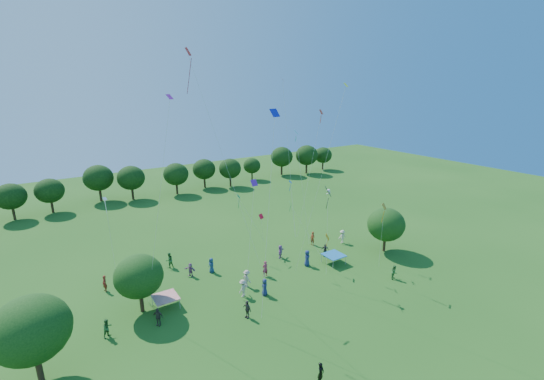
{
  "coord_description": "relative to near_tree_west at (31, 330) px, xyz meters",
  "views": [
    {
      "loc": [
        -17.31,
        -12.47,
        20.0
      ],
      "look_at": [
        0.0,
        14.0,
        11.0
      ],
      "focal_mm": 24.0,
      "sensor_mm": 36.0,
      "label": 1
    }
  ],
  "objects": [
    {
      "name": "near_tree_west",
      "position": [
        0.0,
        0.0,
        0.0
      ],
      "size": [
        5.11,
        5.11,
        6.51
      ],
      "color": "#422B19",
      "rests_on": "ground"
    },
    {
      "name": "near_tree_north",
      "position": [
        8.14,
        4.57,
        -0.61
      ],
      "size": [
        4.34,
        4.34,
        5.55
      ],
      "color": "#422B19",
      "rests_on": "ground"
    },
    {
      "name": "near_tree_east",
      "position": [
        37.02,
        0.96,
        -0.63
      ],
      "size": [
        4.58,
        4.58,
        5.64
      ],
      "color": "#422B19",
      "rests_on": "ground"
    },
    {
      "name": "treeline",
      "position": [
        17.72,
        41.37,
        -0.11
      ],
      "size": [
        88.01,
        8.77,
        6.77
      ],
      "color": "#422B19",
      "rests_on": "ground"
    },
    {
      "name": "tent_red_stripe",
      "position": [
        10.17,
        3.99,
        -3.16
      ],
      "size": [
        2.2,
        2.2,
        1.1
      ],
      "color": "red",
      "rests_on": "ground"
    },
    {
      "name": "tent_blue",
      "position": [
        29.43,
        1.98,
        -3.16
      ],
      "size": [
        2.2,
        2.2,
        1.1
      ],
      "color": "#1860A1",
      "rests_on": "ground"
    },
    {
      "name": "man_in_black",
      "position": [
        16.37,
        -10.97,
        -3.38
      ],
      "size": [
        0.73,
        0.62,
        1.65
      ],
      "primitive_type": "imported",
      "rotation": [
        0.0,
        0.0,
        0.45
      ],
      "color": "black",
      "rests_on": "ground"
    },
    {
      "name": "crowd_person_0",
      "position": [
        19.04,
        0.65,
        -3.32
      ],
      "size": [
        0.91,
        0.98,
        1.77
      ],
      "primitive_type": "imported",
      "rotation": [
        0.0,
        0.0,
        4.05
      ],
      "color": "navy",
      "rests_on": "ground"
    },
    {
      "name": "crowd_person_1",
      "position": [
        21.08,
        3.82,
        -3.31
      ],
      "size": [
        0.68,
        0.44,
        1.79
      ],
      "primitive_type": "imported",
      "rotation": [
        0.0,
        0.0,
        3.16
      ],
      "color": "#9A1C41",
      "rests_on": "ground"
    },
    {
      "name": "crowd_person_2",
      "position": [
        12.95,
        11.5,
        -3.29
      ],
      "size": [
        0.98,
        0.67,
        1.82
      ],
      "primitive_type": "imported",
      "rotation": [
        0.0,
        0.0,
        3.36
      ],
      "color": "#2B652C",
      "rests_on": "ground"
    },
    {
      "name": "crowd_person_3",
      "position": [
        17.11,
        1.64,
        -3.3
      ],
      "size": [
        1.28,
        1.04,
        1.79
      ],
      "primitive_type": "imported",
      "rotation": [
        0.0,
        0.0,
        3.66
      ],
      "color": "#B8A893",
      "rests_on": "ground"
    },
    {
      "name": "crowd_person_4",
      "position": [
        8.77,
        1.69,
        -3.37
      ],
      "size": [
        1.01,
        0.99,
        1.65
      ],
      "primitive_type": "imported",
      "rotation": [
        0.0,
        0.0,
        5.53
      ],
      "color": "#3A362F",
      "rests_on": "ground"
    },
    {
      "name": "crowd_person_5",
      "position": [
        24.96,
        6.51,
        -3.36
      ],
      "size": [
        1.57,
        1.4,
        1.67
      ],
      "primitive_type": "imported",
      "rotation": [
        0.0,
        0.0,
        0.66
      ],
      "color": "#935796",
      "rests_on": "ground"
    },
    {
      "name": "crowd_person_6",
      "position": [
        16.53,
        7.82,
        -3.34
      ],
      "size": [
        0.59,
        0.91,
        1.71
      ],
      "primitive_type": "imported",
      "rotation": [
        0.0,
        0.0,
        4.88
      ],
      "color": "navy",
      "rests_on": "ground"
    },
    {
      "name": "crowd_person_7",
      "position": [
        5.87,
        10.13,
        -3.35
      ],
      "size": [
        0.56,
        0.72,
        1.71
      ],
      "primitive_type": "imported",
      "rotation": [
        0.0,
        0.0,
        4.98
      ],
      "color": "maroon",
      "rests_on": "ground"
    },
    {
      "name": "crowd_person_8",
      "position": [
        4.83,
        2.45,
        -3.38
      ],
      "size": [
        0.92,
        0.77,
        1.65
      ],
      "primitive_type": "imported",
      "rotation": [
        0.0,
        0.0,
        0.48
      ],
      "color": "#2A5F29",
      "rests_on": "ground"
    },
    {
      "name": "crowd_person_9",
      "position": [
        18.36,
        3.07,
        -3.29
      ],
      "size": [
        0.72,
        1.26,
        1.82
      ],
      "primitive_type": "imported",
      "rotation": [
        0.0,
        0.0,
        1.73
      ],
      "color": "#AF9B8C",
      "rests_on": "ground"
    },
    {
      "name": "crowd_person_10",
      "position": [
        15.78,
        -1.59,
        -3.36
      ],
      "size": [
        0.63,
        1.06,
        1.68
      ],
      "primitive_type": "imported",
      "rotation": [
        0.0,
        0.0,
        4.91
      ],
      "color": "#423A35",
      "rests_on": "ground"
    },
    {
      "name": "crowd_person_11",
      "position": [
        14.24,
        8.29,
        -3.44
      ],
      "size": [
        1.22,
        1.47,
        1.53
      ],
      "primitive_type": "imported",
      "rotation": [
        0.0,
        0.0,
        5.31
      ],
      "color": "#925582",
      "rests_on": "ground"
    },
    {
      "name": "crowd_person_12",
      "position": [
        26.43,
        3.21,
        -3.25
      ],
      "size": [
        1.01,
        1.03,
        1.9
      ],
      "primitive_type": "imported",
      "rotation": [
        0.0,
        0.0,
        0.83
      ],
      "color": "navy",
      "rests_on": "ground"
    },
    {
      "name": "crowd_person_13",
      "position": [
        30.59,
        7.3,
        -3.28
      ],
      "size": [
        0.51,
        0.73,
        1.84
      ],
      "primitive_type": "imported",
      "rotation": [
        0.0,
        0.0,
        4.81
      ],
      "color": "maroon",
      "rests_on": "ground"
    },
    {
      "name": "crowd_person_14",
      "position": [
        32.44,
        -4.3,
        -3.42
      ],
      "size": [
        0.87,
        0.73,
        1.56
      ],
      "primitive_type": "imported",
      "rotation": [
        0.0,
        0.0,
        0.49
      ],
      "color": "#29612C",
      "rests_on": "ground"
    },
    {
      "name": "crowd_person_15",
      "position": [
        34.31,
        5.67,
        -3.29
      ],
      "size": [
        1.22,
        0.62,
        1.81
      ],
      "primitive_type": "imported",
      "rotation": [
        0.0,
        0.0,
        3.06
      ],
      "color": "beige",
      "rests_on": "ground"
    },
    {
      "name": "crowd_person_16",
      "position": [
        29.77,
        3.91,
        -3.39
      ],
      "size": [
        1.02,
        0.92,
        1.63
      ],
      "primitive_type": "imported",
      "rotation": [
        0.0,
        0.0,
        5.64
      ],
      "color": "#37302C",
      "rests_on": "ground"
    },
    {
      "name": "pirate_kite",
      "position": [
        26.29,
        -0.06,
        5.45
      ],
      "size": [
        1.49,
        1.89,
        8.94
      ],
      "color": "black"
    },
    {
      "name": "red_high_kite",
      "position": [
        14.9,
        3.98,
        14.79
      ],
      "size": [
        5.35,
        4.65,
        21.89
      ],
      "color": "red"
    },
    {
      "name": "small_kite_0",
      "position": [
        31.28,
        7.93,
        10.09
      ],
      "size": [
        3.44,
        0.65,
        16.04
      ],
      "color": "red"
    },
    {
      "name": "small_kite_1",
      "position": [
        27.55,
        1.19,
        -0.31
      ],
      "size": [
        0.78,
        1.21,
        3.08
      ],
      "color": "orange"
    },
    {
      "name": "small_kite_2",
      "position": [
        24.49,
        -1.76,
        10.18
      ],
      "size": [
        2.28,
        4.21,
        19.03
      ],
      "color": "#DDFF16"
    },
    {
      "name": "small_kite_3",
      "position": [
        25.1,
        3.88,
        2.4
      ],
      "size": [
        3.22,
        2.32,
        6.57
      ],
      "color": "#1C9B51"
    },
    {
      "name": "small_kite_4",
      "position": [
        17.42,
        -3.22,
        11.11
      ],
      "size": [
        2.34,
        1.25,
        17.1
      ],
      "color": "#111AB0"
    },
    {
      "name": "small_kite_5",
      "position": [
        10.24,
        1.38,
        10.11
      ],
      "size": [
        2.62,
        3.46,
        18.19
      ],
      "color": "#A91CA1"
    },
    {
      "name": "small_kite_6",
      "position": [
        7.12,
        11.5,
        3.29
      ],
      "size": [
        0.46,
        2.3,
        8.01
      ],
      "color": "white"
    },
    {
      "name": "small_kite_7",
      "position": [
        27.28,
        6.43,
        8.76
      ],
      "size": [
        1.89,
        1.56,
        14.03
      ],
      "color": "#0DC3B1"
    },
    {
      "name": "small_kite_8",
      "position": [
        23.41,
        8.33,
        0.66
      ],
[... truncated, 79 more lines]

